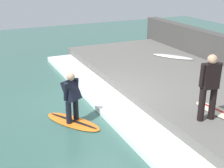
% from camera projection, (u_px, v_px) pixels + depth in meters
% --- Properties ---
extents(ground_plane, '(28.00, 28.00, 0.00)m').
position_uv_depth(ground_plane, '(95.00, 109.00, 9.15)').
color(ground_plane, '#386056').
extents(concrete_ledge, '(4.40, 11.72, 0.42)m').
position_uv_depth(concrete_ledge, '(185.00, 86.00, 10.35)').
color(concrete_ledge, '#66635E').
rests_on(concrete_ledge, ground_plane).
extents(wave_foam_crest, '(1.05, 11.14, 0.17)m').
position_uv_depth(wave_foam_crest, '(111.00, 103.00, 9.32)').
color(wave_foam_crest, white).
rests_on(wave_foam_crest, ground_plane).
extents(surfboard_riding, '(1.40, 1.80, 0.07)m').
position_uv_depth(surfboard_riding, '(73.00, 122.00, 8.34)').
color(surfboard_riding, orange).
rests_on(surfboard_riding, ground_plane).
extents(surfer_riding, '(0.53, 0.55, 1.36)m').
position_uv_depth(surfer_riding, '(72.00, 95.00, 8.06)').
color(surfer_riding, black).
rests_on(surfer_riding, surfboard_riding).
extents(surfer_waiting_near, '(0.55, 0.30, 1.64)m').
position_uv_depth(surfer_waiting_near, '(209.00, 84.00, 7.28)').
color(surfer_waiting_near, black).
rests_on(surfer_waiting_near, concrete_ledge).
extents(surfboard_waiting_near, '(0.71, 1.71, 0.07)m').
position_uv_depth(surfboard_waiting_near, '(222.00, 113.00, 7.87)').
color(surfboard_waiting_near, beige).
rests_on(surfboard_waiting_near, concrete_ledge).
extents(surfboard_spare, '(1.40, 1.64, 0.06)m').
position_uv_depth(surfboard_spare, '(173.00, 57.00, 12.82)').
color(surfboard_spare, white).
rests_on(surfboard_spare, concrete_ledge).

